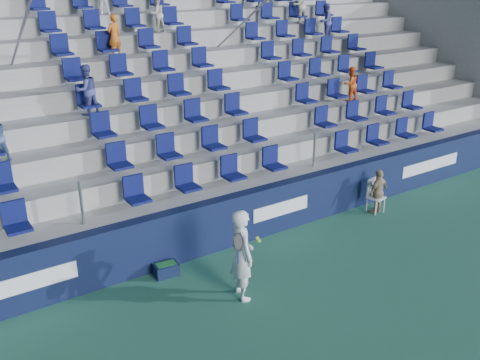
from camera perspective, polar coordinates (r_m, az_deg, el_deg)
name	(u,v)px	position (r m, az deg, el deg)	size (l,w,h in m)	color
ground	(316,315)	(10.20, 8.08, -14.02)	(70.00, 70.00, 0.00)	#2C674D
sponsor_wall	(224,223)	(12.06, -1.71, -4.56)	(24.00, 0.32, 1.20)	#0F1739
grandstand	(129,110)	(15.85, -11.72, 7.30)	(24.00, 8.17, 6.63)	#A09F9B
tennis_player	(242,254)	(10.13, 0.21, -7.95)	(0.69, 0.74, 1.82)	silver
line_judge_chair	(374,193)	(14.31, 14.08, -1.34)	(0.45, 0.47, 0.88)	white
line_judge	(378,191)	(14.19, 14.53, -1.18)	(0.70, 0.29, 1.19)	tan
ball_bin	(166,269)	(11.27, -7.86, -9.39)	(0.52, 0.37, 0.27)	#0D1733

